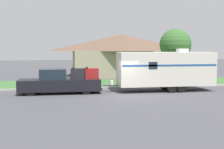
% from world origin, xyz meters
% --- Properties ---
extents(ground_plane, '(120.00, 120.00, 0.00)m').
position_xyz_m(ground_plane, '(0.00, 0.00, 0.00)').
color(ground_plane, '#47474C').
extents(curb_strip, '(80.00, 0.30, 0.14)m').
position_xyz_m(curb_strip, '(0.00, 3.75, 0.07)').
color(curb_strip, '#999993').
rests_on(curb_strip, ground_plane).
extents(lawn_strip, '(80.00, 7.00, 0.03)m').
position_xyz_m(lawn_strip, '(0.00, 7.40, 0.01)').
color(lawn_strip, '#3D6B33').
rests_on(lawn_strip, ground_plane).
extents(house_across_street, '(12.53, 6.53, 5.04)m').
position_xyz_m(house_across_street, '(2.82, 14.47, 2.61)').
color(house_across_street, gray).
rests_on(house_across_street, ground_plane).
extents(pickup_truck, '(6.29, 1.90, 2.02)m').
position_xyz_m(pickup_truck, '(-4.51, 1.56, 0.88)').
color(pickup_truck, black).
rests_on(pickup_truck, ground_plane).
extents(travel_trailer, '(8.95, 2.22, 3.41)m').
position_xyz_m(travel_trailer, '(3.84, 1.56, 1.79)').
color(travel_trailer, black).
rests_on(travel_trailer, ground_plane).
extents(mailbox, '(0.48, 0.20, 1.40)m').
position_xyz_m(mailbox, '(7.61, 4.59, 1.07)').
color(mailbox, brown).
rests_on(mailbox, ground_plane).
extents(tree_in_yard, '(3.16, 3.16, 5.36)m').
position_xyz_m(tree_in_yard, '(6.84, 7.39, 3.77)').
color(tree_in_yard, brown).
rests_on(tree_in_yard, ground_plane).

